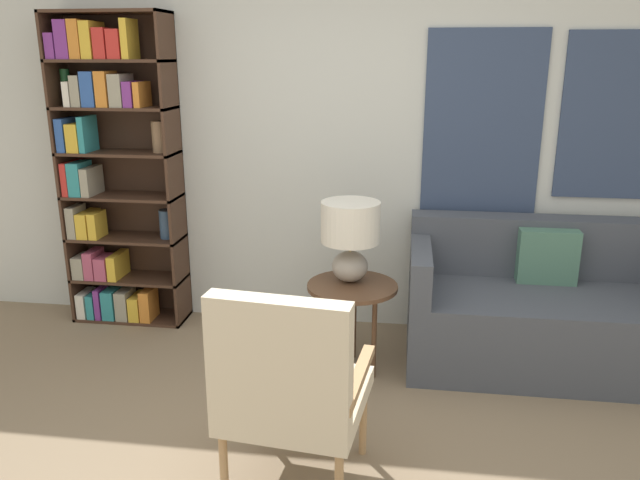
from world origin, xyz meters
name	(u,v)px	position (x,y,z in m)	size (l,w,h in m)	color
wall_back	(341,132)	(0.06, 2.03, 1.35)	(6.40, 0.08, 2.70)	silver
bookshelf	(111,171)	(-1.51, 1.84, 1.08)	(0.80, 0.30, 2.12)	#422B1E
armchair	(289,383)	(0.06, 0.10, 0.56)	(0.63, 0.67, 0.98)	tan
couch	(546,311)	(1.39, 1.58, 0.33)	(1.68, 0.84, 0.86)	#474C56
side_table	(352,294)	(0.21, 1.29, 0.49)	(0.53, 0.53, 0.55)	brown
table_lamp	(350,232)	(0.19, 1.35, 0.85)	(0.35, 0.35, 0.48)	#A59E93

